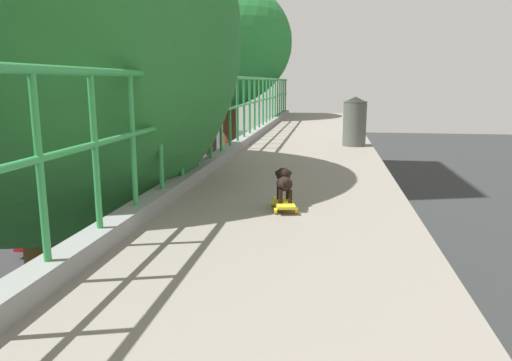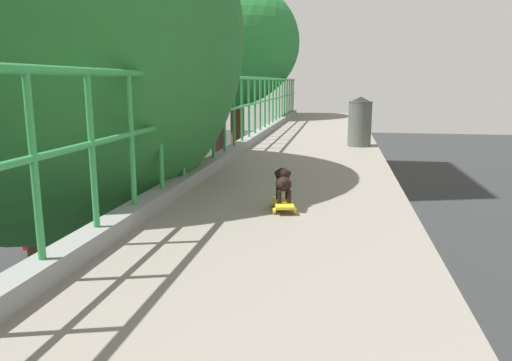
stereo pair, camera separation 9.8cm
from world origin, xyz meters
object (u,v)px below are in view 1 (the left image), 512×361
object	(u,v)px
car_blue_fifth	(54,319)
city_bus	(114,176)
toy_skateboard	(284,203)
litter_bin	(355,121)
small_dog	(284,181)

from	to	relation	value
car_blue_fifth	city_bus	bearing A→B (deg)	107.51
toy_skateboard	litter_bin	size ratio (longest dim) A/B	0.51
toy_skateboard	litter_bin	xyz separation A→B (m)	(0.83, 4.71, 0.39)
city_bus	litter_bin	xyz separation A→B (m)	(10.20, -11.81, 3.55)
small_dog	toy_skateboard	bearing A→B (deg)	-82.41
toy_skateboard	city_bus	bearing A→B (deg)	119.56
car_blue_fifth	litter_bin	world-z (taller)	litter_bin
car_blue_fifth	city_bus	world-z (taller)	city_bus
toy_skateboard	small_dog	world-z (taller)	small_dog
city_bus	litter_bin	world-z (taller)	litter_bin
car_blue_fifth	litter_bin	distance (m)	8.28
toy_skateboard	car_blue_fifth	bearing A→B (deg)	136.99
litter_bin	car_blue_fifth	bearing A→B (deg)	173.37
city_bus	toy_skateboard	world-z (taller)	toy_skateboard
car_blue_fifth	small_dog	world-z (taller)	small_dog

